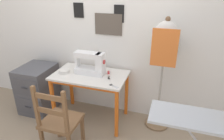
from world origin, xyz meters
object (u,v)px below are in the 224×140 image
at_px(scissors, 113,86).
at_px(thread_spool_mid_table, 109,78).
at_px(fabric_bowl, 64,71).
at_px(dress_form, 165,50).
at_px(thread_spool_near_machine, 109,73).
at_px(sewing_machine, 91,64).
at_px(filing_cabinet, 38,88).
at_px(wooden_chair, 60,122).
at_px(ironing_board, 224,128).

height_order(scissors, thread_spool_mid_table, thread_spool_mid_table).
bearing_deg(fabric_bowl, thread_spool_mid_table, 0.60).
bearing_deg(dress_form, thread_spool_near_machine, -175.76).
distance_m(fabric_bowl, thread_spool_mid_table, 0.64).
distance_m(sewing_machine, filing_cabinet, 1.01).
relative_size(thread_spool_mid_table, wooden_chair, 0.04).
height_order(thread_spool_near_machine, ironing_board, ironing_board).
distance_m(thread_spool_mid_table, ironing_board, 1.39).
height_order(thread_spool_near_machine, thread_spool_mid_table, thread_spool_near_machine).
relative_size(scissors, thread_spool_near_machine, 3.35).
height_order(thread_spool_mid_table, wooden_chair, wooden_chair).
distance_m(sewing_machine, fabric_bowl, 0.40).
bearing_deg(scissors, filing_cabinet, 171.03).
bearing_deg(wooden_chair, filing_cabinet, 139.68).
xyz_separation_m(sewing_machine, fabric_bowl, (-0.37, -0.09, -0.12)).
distance_m(scissors, dress_form, 0.75).
height_order(fabric_bowl, ironing_board, ironing_board).
xyz_separation_m(scissors, filing_cabinet, (-1.25, 0.20, -0.36)).
xyz_separation_m(fabric_bowl, ironing_board, (1.82, -0.70, 0.07)).
relative_size(scissors, wooden_chair, 0.15).
relative_size(fabric_bowl, scissors, 1.08).
bearing_deg(thread_spool_mid_table, filing_cabinet, 178.10).
distance_m(fabric_bowl, wooden_chair, 0.75).
xyz_separation_m(dress_form, ironing_board, (0.55, -0.90, -0.30)).
bearing_deg(filing_cabinet, fabric_bowl, -4.98).
distance_m(fabric_bowl, ironing_board, 1.96).
bearing_deg(ironing_board, filing_cabinet, 162.24).
height_order(wooden_chair, dress_form, dress_form).
xyz_separation_m(fabric_bowl, dress_form, (1.28, 0.20, 0.37)).
bearing_deg(scissors, sewing_machine, 146.95).
height_order(filing_cabinet, ironing_board, ironing_board).
relative_size(thread_spool_mid_table, ironing_board, 0.03).
relative_size(thread_spool_mid_table, dress_form, 0.02).
bearing_deg(thread_spool_near_machine, thread_spool_mid_table, -70.94).
height_order(thread_spool_near_machine, dress_form, dress_form).
xyz_separation_m(sewing_machine, ironing_board, (1.46, -0.79, -0.05)).
height_order(sewing_machine, thread_spool_near_machine, sewing_machine).
height_order(fabric_bowl, scissors, fabric_bowl).
distance_m(sewing_machine, thread_spool_mid_table, 0.31).
bearing_deg(sewing_machine, scissors, -33.05).
height_order(thread_spool_mid_table, filing_cabinet, thread_spool_mid_table).
bearing_deg(filing_cabinet, thread_spool_mid_table, -1.90).
bearing_deg(dress_form, wooden_chair, -140.70).
bearing_deg(filing_cabinet, ironing_board, -17.76).
bearing_deg(thread_spool_mid_table, sewing_machine, 162.96).
distance_m(filing_cabinet, ironing_board, 2.49).
bearing_deg(wooden_chair, thread_spool_near_machine, 67.81).
height_order(fabric_bowl, filing_cabinet, fabric_bowl).
bearing_deg(thread_spool_near_machine, sewing_machine, -164.51).
relative_size(dress_form, ironing_board, 1.30).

